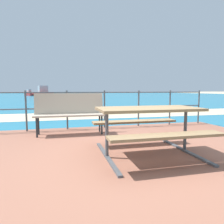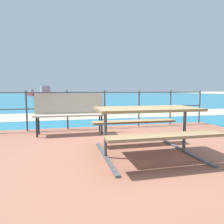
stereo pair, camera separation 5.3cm
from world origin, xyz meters
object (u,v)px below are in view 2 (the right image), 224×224
(park_bench, at_px, (70,110))
(boat_near, at_px, (46,95))
(picnic_table, at_px, (147,119))
(boat_mid, at_px, (32,93))

(park_bench, distance_m, boat_near, 20.52)
(picnic_table, distance_m, boat_mid, 40.15)
(boat_near, distance_m, boat_mid, 17.67)
(boat_near, bearing_deg, park_bench, -8.98)
(picnic_table, bearing_deg, park_bench, 121.45)
(park_bench, relative_size, boat_near, 0.29)
(picnic_table, bearing_deg, boat_mid, 100.78)
(picnic_table, bearing_deg, boat_near, 98.77)
(park_bench, xyz_separation_m, boat_near, (-2.04, 20.42, -0.08))
(park_bench, height_order, boat_near, boat_near)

